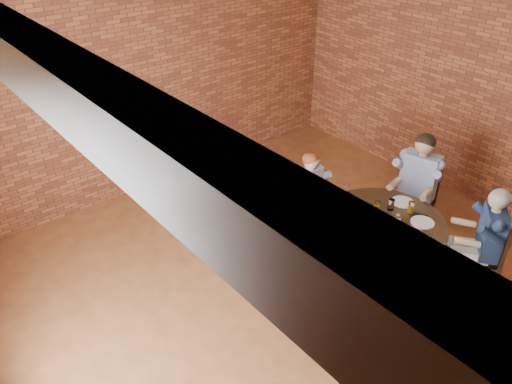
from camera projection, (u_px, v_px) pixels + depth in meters
floor at (323, 306)px, 5.49m from camera, size 7.00×7.00×0.00m
wall_back at (149, 75)px, 6.88m from camera, size 7.00×0.00×7.00m
wall_right at (512, 92)px, 6.33m from camera, size 0.00×7.00×7.00m
ceiling_beam at (19, 52)px, 2.44m from camera, size 0.22×6.90×0.26m
dining_table at (381, 236)px, 5.69m from camera, size 1.40×1.40×0.75m
chair_a at (416, 195)px, 6.45m from camera, size 0.56×0.56×0.98m
diner_a at (416, 187)px, 6.29m from camera, size 0.83×0.73×1.41m
chair_b at (306, 206)px, 6.30m from camera, size 0.45×0.45×0.89m
diner_b at (311, 199)px, 6.18m from camera, size 0.58×0.67×1.25m
chair_c at (292, 250)px, 5.49m from camera, size 0.63×0.63×0.99m
diner_c at (301, 236)px, 5.41m from camera, size 0.90×0.83×1.42m
chair_d at (426, 317)px, 4.69m from camera, size 0.54×0.54×0.90m
diner_d at (425, 300)px, 4.68m from camera, size 0.73×0.77×1.27m
chair_e at (487, 253)px, 5.47m from camera, size 0.58×0.58×0.92m
diner_e at (483, 241)px, 5.41m from camera, size 0.79×0.82×1.31m
plate_a at (402, 202)px, 5.89m from camera, size 0.26×0.26×0.01m
plate_b at (343, 209)px, 5.76m from camera, size 0.26×0.26×0.01m
plate_c at (358, 233)px, 5.37m from camera, size 0.26×0.26×0.01m
plate_d at (422, 222)px, 5.54m from camera, size 0.26×0.26×0.01m
glass_a at (391, 205)px, 5.73m from camera, size 0.07×0.07×0.14m
glass_b at (377, 206)px, 5.70m from camera, size 0.07×0.07×0.14m
glass_c at (353, 207)px, 5.68m from camera, size 0.07×0.07×0.14m
glass_d at (366, 217)px, 5.52m from camera, size 0.07×0.07×0.14m
glass_e at (382, 227)px, 5.36m from camera, size 0.07×0.07×0.14m
glass_f at (405, 231)px, 5.30m from camera, size 0.07×0.07×0.14m
glass_g at (397, 220)px, 5.47m from camera, size 0.07×0.07×0.14m
glass_h at (411, 207)px, 5.68m from camera, size 0.07×0.07×0.14m
smartphone at (420, 216)px, 5.65m from camera, size 0.13×0.17×0.01m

